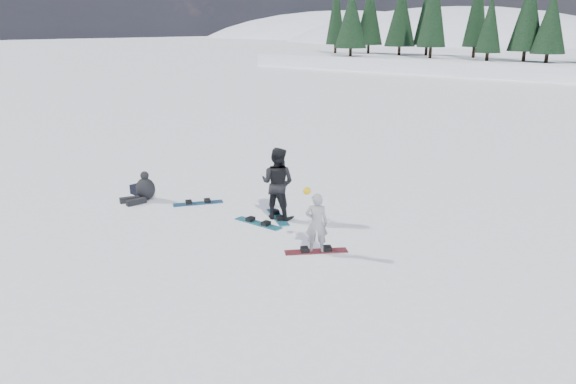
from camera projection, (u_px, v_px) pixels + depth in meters
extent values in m
plane|color=white|center=(301.00, 259.00, 12.98)|extent=(420.00, 420.00, 0.00)
ellipsoid|color=white|center=(451.00, 85.00, 185.44)|extent=(143.00, 110.00, 49.50)
ellipsoid|color=white|center=(342.00, 70.00, 257.81)|extent=(169.00, 130.00, 52.00)
cone|color=black|center=(331.00, 25.00, 75.35)|extent=(3.20, 3.20, 7.50)
cone|color=black|center=(351.00, 25.00, 73.43)|extent=(3.20, 3.20, 7.50)
cone|color=black|center=(372.00, 25.00, 71.50)|extent=(3.20, 3.20, 7.50)
cone|color=black|center=(394.00, 25.00, 69.58)|extent=(3.20, 3.20, 7.50)
cone|color=black|center=(417.00, 25.00, 67.66)|extent=(3.20, 3.20, 7.50)
cone|color=black|center=(441.00, 25.00, 65.73)|extent=(3.20, 3.20, 7.50)
cone|color=black|center=(468.00, 25.00, 63.81)|extent=(3.20, 3.20, 7.50)
cone|color=black|center=(495.00, 25.00, 61.89)|extent=(3.20, 3.20, 7.50)
cone|color=black|center=(525.00, 25.00, 59.96)|extent=(3.20, 3.20, 7.50)
cone|color=black|center=(556.00, 25.00, 58.04)|extent=(3.20, 3.20, 7.50)
imported|color=#9E9EA3|center=(316.00, 223.00, 13.17)|extent=(0.64, 0.59, 1.46)
sphere|color=#E7B70C|center=(307.00, 191.00, 12.98)|extent=(0.18, 0.18, 0.18)
imported|color=black|center=(277.00, 183.00, 15.47)|extent=(1.14, 0.99, 2.01)
ellipsoid|color=black|center=(146.00, 189.00, 17.28)|extent=(0.79, 0.73, 0.68)
sphere|color=black|center=(145.00, 175.00, 17.16)|extent=(0.26, 0.26, 0.26)
cube|color=black|center=(136.00, 202.00, 16.89)|extent=(0.28, 0.62, 0.17)
cube|color=black|center=(130.00, 200.00, 17.09)|extent=(0.42, 0.61, 0.17)
cube|color=black|center=(138.00, 190.00, 17.91)|extent=(0.47, 0.33, 0.30)
cube|color=maroon|center=(316.00, 251.00, 13.37)|extent=(1.23, 1.28, 0.03)
cube|color=#186C84|center=(278.00, 217.00, 15.76)|extent=(1.39, 1.08, 0.03)
cube|color=teal|center=(258.00, 223.00, 15.26)|extent=(1.50, 0.30, 0.03)
cube|color=#175281|center=(198.00, 203.00, 16.98)|extent=(1.08, 1.39, 0.03)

